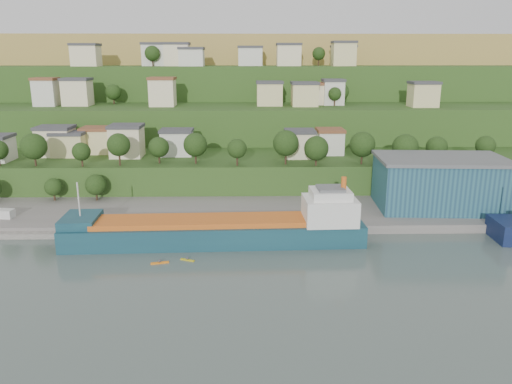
{
  "coord_description": "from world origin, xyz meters",
  "views": [
    {
      "loc": [
        3.16,
        -90.24,
        38.59
      ],
      "look_at": [
        5.13,
        15.0,
        9.98
      ],
      "focal_mm": 35.0,
      "sensor_mm": 36.0,
      "label": 1
    }
  ],
  "objects_px": {
    "warehouse": "(440,182)",
    "cargo_ship_near": "(224,232)",
    "kayak_orange": "(160,262)",
    "caravan": "(1,215)"
  },
  "relations": [
    {
      "from": "warehouse",
      "to": "cargo_ship_near",
      "type": "bearing_deg",
      "value": -156.88
    },
    {
      "from": "warehouse",
      "to": "kayak_orange",
      "type": "height_order",
      "value": "warehouse"
    },
    {
      "from": "caravan",
      "to": "kayak_orange",
      "type": "bearing_deg",
      "value": -22.73
    },
    {
      "from": "caravan",
      "to": "kayak_orange",
      "type": "distance_m",
      "value": 47.08
    },
    {
      "from": "kayak_orange",
      "to": "cargo_ship_near",
      "type": "bearing_deg",
      "value": 27.76
    },
    {
      "from": "warehouse",
      "to": "kayak_orange",
      "type": "distance_m",
      "value": 71.75
    },
    {
      "from": "caravan",
      "to": "kayak_orange",
      "type": "xyz_separation_m",
      "value": [
        40.99,
        -23.04,
        -2.35
      ]
    },
    {
      "from": "cargo_ship_near",
      "to": "caravan",
      "type": "bearing_deg",
      "value": 164.84
    },
    {
      "from": "caravan",
      "to": "kayak_orange",
      "type": "height_order",
      "value": "caravan"
    },
    {
      "from": "warehouse",
      "to": "caravan",
      "type": "xyz_separation_m",
      "value": [
        -105.84,
        -6.55,
        -5.82
      ]
    }
  ]
}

